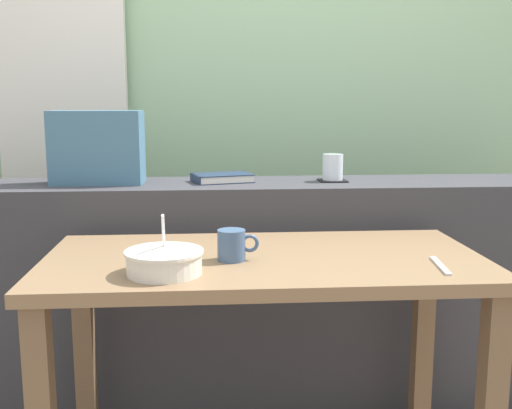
{
  "coord_description": "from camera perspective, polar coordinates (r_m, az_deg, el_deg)",
  "views": [
    {
      "loc": [
        -0.18,
        -1.66,
        1.13
      ],
      "look_at": [
        -0.03,
        0.37,
        0.78
      ],
      "focal_mm": 42.97,
      "sensor_mm": 36.0,
      "label": 1
    }
  ],
  "objects": [
    {
      "name": "curtain_left_panel",
      "position": [
        2.89,
        -17.61,
        11.61
      ],
      "size": [
        0.56,
        0.06,
        2.5
      ],
      "primitive_type": "cube",
      "color": "silver",
      "rests_on": "ground"
    },
    {
      "name": "soup_bowl",
      "position": [
        1.55,
        -8.54,
        -5.28
      ],
      "size": [
        0.2,
        0.2,
        0.16
      ],
      "color": "silver",
      "rests_on": "breakfast_table"
    },
    {
      "name": "throw_pillow",
      "position": [
        2.26,
        -14.57,
        5.16
      ],
      "size": [
        0.33,
        0.15,
        0.26
      ],
      "primitive_type": "cube",
      "rotation": [
        0.0,
        0.0,
        -0.04
      ],
      "color": "#426B84",
      "rests_on": "dark_console_ledge"
    },
    {
      "name": "closed_book",
      "position": [
        2.25,
        -3.2,
        2.49
      ],
      "size": [
        0.24,
        0.19,
        0.03
      ],
      "color": "#1E2D47",
      "rests_on": "dark_console_ledge"
    },
    {
      "name": "dark_console_ledge",
      "position": [
        2.33,
        0.45,
        -8.12
      ],
      "size": [
        2.8,
        0.37,
        0.84
      ],
      "primitive_type": "cube",
      "color": "#38383D",
      "rests_on": "ground"
    },
    {
      "name": "outdoor_backdrop",
      "position": [
        2.94,
        -0.69,
        14.95
      ],
      "size": [
        4.8,
        0.08,
        2.8
      ],
      "primitive_type": "cube",
      "color": "#9EC699",
      "rests_on": "ground"
    },
    {
      "name": "juice_glass",
      "position": [
        2.28,
        7.15,
        3.37
      ],
      "size": [
        0.08,
        0.08,
        0.1
      ],
      "color": "white",
      "rests_on": "coaster_square"
    },
    {
      "name": "ceramic_mug",
      "position": [
        1.66,
        -2.22,
        -3.8
      ],
      "size": [
        0.11,
        0.08,
        0.08
      ],
      "color": "#3D567A",
      "rests_on": "breakfast_table"
    },
    {
      "name": "coaster_square",
      "position": [
        2.28,
        7.13,
        2.23
      ],
      "size": [
        0.1,
        0.1,
        0.0
      ],
      "primitive_type": "cube",
      "color": "black",
      "rests_on": "dark_console_ledge"
    },
    {
      "name": "fork_utensil",
      "position": [
        1.68,
        16.78,
        -5.47
      ],
      "size": [
        0.04,
        0.17,
        0.01
      ],
      "primitive_type": "cube",
      "rotation": [
        0.0,
        0.0,
        -0.12
      ],
      "color": "silver",
      "rests_on": "breakfast_table"
    },
    {
      "name": "breakfast_table",
      "position": [
        1.75,
        0.74,
        -8.35
      ],
      "size": [
        1.22,
        0.61,
        0.7
      ],
      "color": "brown",
      "rests_on": "ground"
    }
  ]
}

